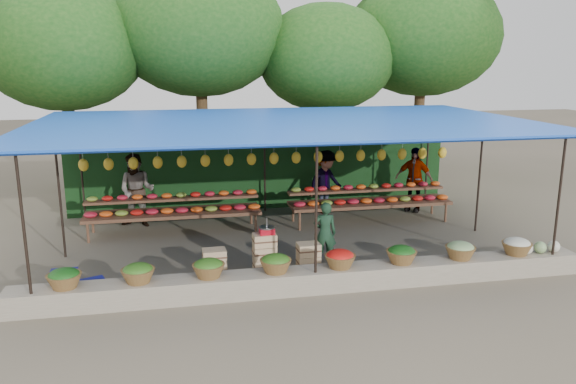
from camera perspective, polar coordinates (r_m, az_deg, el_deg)
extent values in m
plane|color=brown|center=(13.01, -0.33, -5.19)|extent=(60.00, 60.00, 0.00)
cube|color=slate|center=(10.42, 2.59, -8.88)|extent=(10.60, 0.55, 0.40)
cylinder|color=black|center=(9.92, -25.20, -4.01)|extent=(0.05, 0.05, 2.80)
cylinder|color=black|center=(9.89, 2.87, -2.75)|extent=(0.05, 0.05, 2.80)
cylinder|color=black|center=(11.97, 25.75, -1.23)|extent=(0.05, 0.05, 2.80)
cylinder|color=black|center=(12.66, -22.19, -0.15)|extent=(0.05, 0.05, 2.80)
cylinder|color=black|center=(14.32, 18.88, 1.61)|extent=(0.05, 0.05, 2.80)
cylinder|color=black|center=(15.45, -20.27, 2.32)|extent=(0.05, 0.05, 2.80)
cylinder|color=black|center=(15.44, -2.39, 3.13)|extent=(0.05, 0.05, 2.80)
cylinder|color=black|center=(16.85, 13.99, 3.61)|extent=(0.05, 0.05, 2.80)
cube|color=blue|center=(12.41, -0.34, 7.16)|extent=(10.80, 6.60, 0.04)
cube|color=blue|center=(10.49, 1.75, 5.01)|extent=(10.80, 2.19, 0.26)
cube|color=blue|center=(14.38, -1.87, 7.29)|extent=(10.80, 2.19, 0.26)
cylinder|color=#949499|center=(13.87, -1.44, 4.57)|extent=(9.60, 0.01, 0.01)
ellipsoid|color=yellow|center=(13.89, -20.07, 2.59)|extent=(0.23, 0.17, 0.30)
ellipsoid|color=yellow|center=(13.81, -17.76, 2.72)|extent=(0.23, 0.17, 0.30)
ellipsoid|color=yellow|center=(13.76, -15.44, 2.83)|extent=(0.23, 0.17, 0.30)
ellipsoid|color=yellow|center=(13.73, -13.09, 2.95)|extent=(0.23, 0.17, 0.30)
ellipsoid|color=yellow|center=(13.72, -10.74, 3.05)|extent=(0.23, 0.17, 0.30)
ellipsoid|color=yellow|center=(13.74, -8.40, 3.16)|extent=(0.23, 0.17, 0.30)
ellipsoid|color=yellow|center=(13.77, -6.06, 3.26)|extent=(0.23, 0.17, 0.30)
ellipsoid|color=yellow|center=(13.84, -3.73, 3.35)|extent=(0.23, 0.17, 0.30)
ellipsoid|color=yellow|center=(13.92, -1.44, 3.43)|extent=(0.23, 0.17, 0.30)
ellipsoid|color=yellow|center=(14.03, 0.83, 3.51)|extent=(0.23, 0.17, 0.30)
ellipsoid|color=yellow|center=(14.15, 3.06, 3.58)|extent=(0.23, 0.17, 0.30)
ellipsoid|color=yellow|center=(14.30, 5.25, 3.65)|extent=(0.23, 0.17, 0.30)
ellipsoid|color=yellow|center=(14.47, 7.39, 3.71)|extent=(0.23, 0.17, 0.30)
ellipsoid|color=yellow|center=(14.66, 9.48, 3.76)|extent=(0.23, 0.17, 0.30)
ellipsoid|color=yellow|center=(14.87, 11.52, 3.81)|extent=(0.23, 0.17, 0.30)
ellipsoid|color=yellow|center=(15.09, 13.49, 3.85)|extent=(0.23, 0.17, 0.30)
ellipsoid|color=yellow|center=(15.33, 15.41, 3.88)|extent=(0.23, 0.17, 0.30)
ellipsoid|color=#185015|center=(10.19, -21.81, -7.87)|extent=(0.52, 0.52, 0.23)
ellipsoid|color=#32661B|center=(10.03, -15.01, -7.68)|extent=(0.52, 0.52, 0.23)
ellipsoid|color=#32661B|center=(10.01, -8.09, -7.38)|extent=(0.52, 0.52, 0.23)
ellipsoid|color=#32661B|center=(10.14, -1.26, -6.98)|extent=(0.52, 0.52, 0.23)
ellipsoid|color=red|center=(10.40, 5.31, -6.50)|extent=(0.52, 0.52, 0.23)
ellipsoid|color=#185015|center=(10.79, 11.46, -5.97)|extent=(0.52, 0.52, 0.23)
ellipsoid|color=#82A668|center=(11.29, 17.12, -5.43)|extent=(0.52, 0.52, 0.23)
ellipsoid|color=beige|center=(11.90, 22.24, -4.89)|extent=(0.52, 0.52, 0.23)
cube|color=#163F1A|center=(15.71, -2.52, 2.75)|extent=(10.60, 0.06, 2.50)
cylinder|color=#372414|center=(18.31, -21.25, 5.71)|extent=(0.36, 0.36, 3.97)
ellipsoid|color=#103D10|center=(18.19, -21.93, 13.46)|extent=(4.77, 4.77, 3.69)
cylinder|color=#372414|center=(18.43, -8.69, 7.31)|extent=(0.36, 0.36, 4.48)
ellipsoid|color=#103D10|center=(18.35, -9.00, 16.03)|extent=(5.39, 5.39, 4.17)
cylinder|color=#372414|center=(18.79, 3.75, 6.37)|extent=(0.36, 0.36, 3.71)
ellipsoid|color=#103D10|center=(18.65, 3.86, 13.46)|extent=(4.47, 4.47, 3.45)
cylinder|color=#372414|center=(20.31, 13.13, 7.48)|extent=(0.36, 0.36, 4.35)
ellipsoid|color=#103D10|center=(20.22, 13.55, 15.16)|extent=(5.24, 5.24, 4.05)
cube|color=#472C1C|center=(13.90, -11.55, -2.10)|extent=(4.20, 0.95, 0.08)
cube|color=#472C1C|center=(14.12, -11.60, -0.68)|extent=(4.20, 0.35, 0.06)
cylinder|color=#472C1C|center=(13.74, -19.67, -3.89)|extent=(0.06, 0.06, 0.50)
cylinder|color=#472C1C|center=(13.70, -3.31, -3.16)|extent=(0.06, 0.06, 0.50)
cylinder|color=#472C1C|center=(14.50, -19.23, -2.97)|extent=(0.06, 0.06, 0.50)
cylinder|color=#472C1C|center=(14.46, -3.75, -2.27)|extent=(0.06, 0.06, 0.50)
ellipsoid|color=#B71A2C|center=(13.88, -19.43, -2.20)|extent=(0.31, 0.26, 0.13)
ellipsoid|color=olive|center=(14.24, -19.28, -0.67)|extent=(0.26, 0.22, 0.12)
ellipsoid|color=#E95114|center=(13.83, -18.00, -2.14)|extent=(0.31, 0.26, 0.13)
ellipsoid|color=red|center=(14.20, -17.88, -0.61)|extent=(0.26, 0.22, 0.12)
ellipsoid|color=olive|center=(13.79, -16.56, -2.08)|extent=(0.31, 0.26, 0.13)
ellipsoid|color=#B71A2C|center=(14.16, -16.48, -0.55)|extent=(0.26, 0.22, 0.12)
ellipsoid|color=red|center=(13.76, -15.11, -2.02)|extent=(0.31, 0.26, 0.13)
ellipsoid|color=#E95114|center=(14.13, -15.06, -0.49)|extent=(0.26, 0.22, 0.12)
ellipsoid|color=#B71A2C|center=(13.74, -13.65, -1.96)|extent=(0.31, 0.26, 0.13)
ellipsoid|color=#B71A2C|center=(14.11, -13.65, -0.42)|extent=(0.26, 0.22, 0.12)
ellipsoid|color=#E95114|center=(13.73, -12.19, -1.89)|extent=(0.31, 0.26, 0.13)
ellipsoid|color=#E95114|center=(14.10, -12.23, -0.36)|extent=(0.26, 0.22, 0.12)
ellipsoid|color=#B71A2C|center=(13.72, -10.73, -1.82)|extent=(0.31, 0.26, 0.13)
ellipsoid|color=olive|center=(14.09, -10.81, -0.29)|extent=(0.26, 0.22, 0.12)
ellipsoid|color=#E95114|center=(13.73, -9.27, -1.76)|extent=(0.31, 0.26, 0.13)
ellipsoid|color=red|center=(14.10, -9.39, -0.23)|extent=(0.26, 0.22, 0.12)
ellipsoid|color=olive|center=(13.74, -7.81, -1.69)|extent=(0.31, 0.26, 0.13)
ellipsoid|color=#B71A2C|center=(14.11, -7.97, -0.16)|extent=(0.26, 0.22, 0.12)
ellipsoid|color=red|center=(13.77, -6.36, -1.62)|extent=(0.31, 0.26, 0.13)
ellipsoid|color=#E95114|center=(14.14, -6.55, -0.10)|extent=(0.26, 0.22, 0.12)
ellipsoid|color=#B71A2C|center=(13.80, -4.91, -1.55)|extent=(0.31, 0.26, 0.13)
ellipsoid|color=#B71A2C|center=(14.17, -5.14, -0.03)|extent=(0.26, 0.22, 0.12)
ellipsoid|color=#E95114|center=(13.84, -3.47, -1.48)|extent=(0.31, 0.26, 0.13)
ellipsoid|color=#E95114|center=(14.21, -3.74, 0.03)|extent=(0.26, 0.22, 0.12)
cube|color=#472C1C|center=(14.72, 8.30, -1.10)|extent=(4.20, 0.95, 0.08)
cube|color=#472C1C|center=(14.92, 7.95, 0.22)|extent=(4.20, 0.35, 0.06)
cylinder|color=#472C1C|center=(13.88, 1.20, -2.91)|extent=(0.06, 0.06, 0.50)
cylinder|color=#472C1C|center=(15.18, 15.73, -1.99)|extent=(0.06, 0.06, 0.50)
cylinder|color=#472C1C|center=(14.64, 0.52, -2.05)|extent=(0.06, 0.06, 0.50)
cylinder|color=#472C1C|center=(15.88, 14.44, -1.25)|extent=(0.06, 0.06, 0.50)
ellipsoid|color=#B71A2C|center=(14.04, 1.18, -1.25)|extent=(0.31, 0.26, 0.13)
ellipsoid|color=olive|center=(14.40, 0.80, 0.24)|extent=(0.26, 0.22, 0.12)
ellipsoid|color=#E95114|center=(14.11, 2.57, -1.17)|extent=(0.31, 0.26, 0.13)
ellipsoid|color=red|center=(14.47, 2.16, 0.30)|extent=(0.26, 0.22, 0.12)
ellipsoid|color=olive|center=(14.20, 3.94, -1.10)|extent=(0.31, 0.26, 0.13)
ellipsoid|color=#B71A2C|center=(14.56, 3.50, 0.36)|extent=(0.26, 0.22, 0.12)
ellipsoid|color=red|center=(14.29, 5.30, -1.03)|extent=(0.31, 0.26, 0.13)
ellipsoid|color=#E95114|center=(14.65, 4.82, 0.42)|extent=(0.26, 0.22, 0.12)
ellipsoid|color=#B71A2C|center=(14.40, 6.63, -0.96)|extent=(0.31, 0.26, 0.13)
ellipsoid|color=#B71A2C|center=(14.75, 6.13, 0.48)|extent=(0.26, 0.22, 0.12)
ellipsoid|color=#E95114|center=(14.51, 7.95, -0.89)|extent=(0.31, 0.26, 0.13)
ellipsoid|color=#E95114|center=(14.86, 7.42, 0.54)|extent=(0.26, 0.22, 0.12)
ellipsoid|color=#B71A2C|center=(14.62, 9.24, -0.82)|extent=(0.31, 0.26, 0.13)
ellipsoid|color=olive|center=(14.97, 8.69, 0.59)|extent=(0.26, 0.22, 0.12)
ellipsoid|color=#E95114|center=(14.75, 10.52, -0.75)|extent=(0.31, 0.26, 0.13)
ellipsoid|color=red|center=(15.09, 9.94, 0.65)|extent=(0.26, 0.22, 0.12)
ellipsoid|color=olive|center=(14.88, 11.77, -0.69)|extent=(0.31, 0.26, 0.13)
ellipsoid|color=#B71A2C|center=(15.22, 11.16, 0.70)|extent=(0.26, 0.22, 0.12)
ellipsoid|color=red|center=(15.02, 13.00, -0.62)|extent=(0.31, 0.26, 0.13)
ellipsoid|color=#E95114|center=(15.36, 12.37, 0.76)|extent=(0.26, 0.22, 0.12)
ellipsoid|color=#B71A2C|center=(15.16, 14.21, -0.55)|extent=(0.31, 0.26, 0.13)
ellipsoid|color=#B71A2C|center=(15.50, 13.56, 0.81)|extent=(0.26, 0.22, 0.12)
ellipsoid|color=#E95114|center=(15.31, 15.39, -0.49)|extent=(0.31, 0.26, 0.13)
ellipsoid|color=#E95114|center=(15.65, 14.72, 0.86)|extent=(0.26, 0.22, 0.12)
cube|color=tan|center=(11.25, -7.45, -7.67)|extent=(0.46, 0.36, 0.25)
cube|color=tan|center=(11.16, -7.49, -6.42)|extent=(0.46, 0.36, 0.25)
cube|color=tan|center=(11.35, -2.37, -7.37)|extent=(0.46, 0.36, 0.25)
cube|color=tan|center=(11.26, -2.38, -6.13)|extent=(0.46, 0.36, 0.25)
cube|color=tan|center=(11.18, -2.40, -4.88)|extent=(0.46, 0.36, 0.25)
cube|color=tan|center=(11.52, 2.09, -7.06)|extent=(0.46, 0.36, 0.25)
cube|color=tan|center=(11.43, 2.10, -5.84)|extent=(0.46, 0.36, 0.25)
cube|color=red|center=(11.13, -2.16, -3.97)|extent=(0.29, 0.25, 0.12)
cylinder|color=#949499|center=(11.11, -2.16, -3.62)|extent=(0.31, 0.31, 0.03)
cylinder|color=#949499|center=(11.08, -2.17, -3.16)|extent=(0.03, 0.03, 0.21)
imported|color=#1A3B25|center=(11.59, 3.77, -4.18)|extent=(0.51, 0.37, 1.31)
imported|color=slate|center=(14.55, -15.09, 0.15)|extent=(1.06, 0.92, 1.86)
imported|color=slate|center=(15.36, 3.84, 1.04)|extent=(1.29, 1.08, 1.73)
imported|color=slate|center=(15.91, 12.66, 1.27)|extent=(1.08, 1.02, 1.79)
cube|color=navy|center=(10.68, -19.45, -9.34)|extent=(0.64, 0.55, 0.32)
cube|color=navy|center=(11.43, -21.82, -8.12)|extent=(0.48, 0.35, 0.29)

